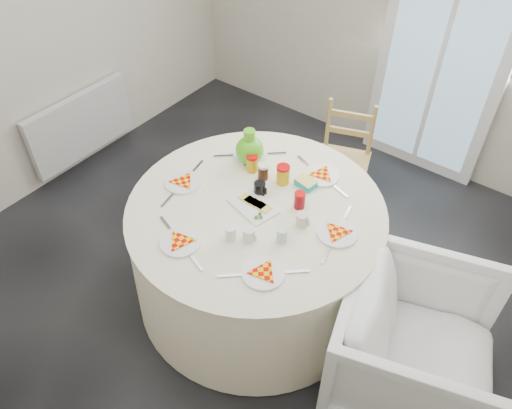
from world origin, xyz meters
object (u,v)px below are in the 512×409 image
Objects in this scene: table at (256,252)px; wooden_chair at (343,157)px; radiator at (81,125)px; green_pitcher at (250,150)px; armchair at (417,347)px.

wooden_chair reaches higher than table.
green_pitcher is at bearing 2.78° from radiator.
radiator is 1.15× the size of wooden_chair.
green_pitcher reaches higher than radiator.
green_pitcher is at bearing 59.81° from armchair.
table is at bearing -33.26° from green_pitcher.
wooden_chair reaches higher than radiator.
wooden_chair is at bearing 28.46° from armchair.
green_pitcher reaches higher than armchair.
wooden_chair is (2.06, 0.85, 0.09)m from radiator.
armchair is at bearing -4.75° from radiator.
wooden_chair is at bearing 89.66° from table.
radiator is at bearing 173.34° from table.
radiator is 2.06m from table.
table is (2.05, -0.24, -0.01)m from radiator.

